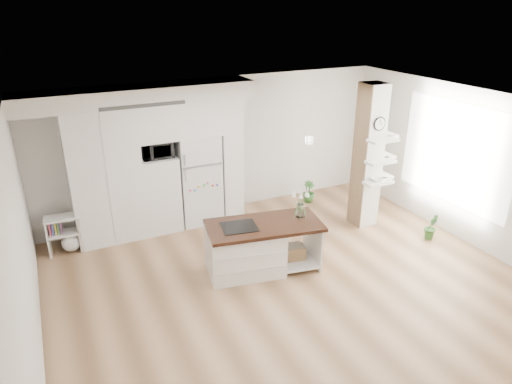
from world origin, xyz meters
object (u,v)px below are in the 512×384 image
Objects in this scene: refrigerator at (198,178)px; kitchen_island at (252,247)px; bookshelf at (67,236)px; floor_plant_a at (431,227)px.

refrigerator reaches higher than kitchen_island.
refrigerator is at bearing 104.47° from kitchen_island.
bookshelf reaches higher than floor_plant_a.
refrigerator is 2.63× the size of bookshelf.
bookshelf is 1.43× the size of floor_plant_a.
bookshelf is (-2.61, 1.92, -0.13)m from kitchen_island.
kitchen_island is at bearing -32.05° from bookshelf.
kitchen_island is 2.87× the size of bookshelf.
bookshelf is at bearing 158.43° from floor_plant_a.
kitchen_island is (0.16, -2.10, -0.45)m from refrigerator.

